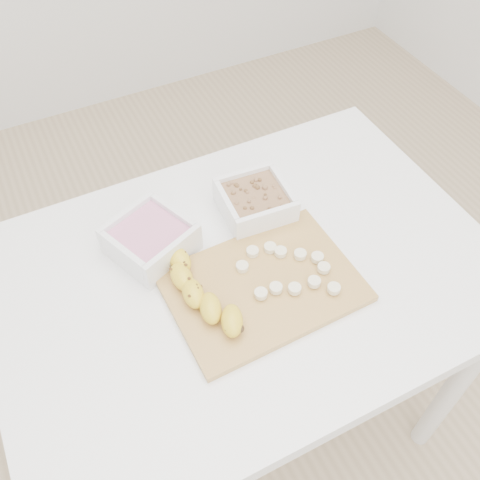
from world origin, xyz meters
name	(u,v)px	position (x,y,z in m)	size (l,w,h in m)	color
ground	(244,416)	(0.00, 0.00, 0.00)	(3.50, 3.50, 0.00)	#C6AD89
table	(246,297)	(0.00, 0.00, 0.65)	(1.00, 0.70, 0.75)	white
bowl_yogurt	(150,239)	(-0.15, 0.13, 0.79)	(0.19, 0.19, 0.07)	white
bowl_granola	(255,201)	(0.09, 0.13, 0.78)	(0.15, 0.15, 0.07)	white
cutting_board	(263,286)	(0.01, -0.05, 0.76)	(0.36, 0.26, 0.01)	tan
banana	(202,292)	(-0.11, -0.03, 0.78)	(0.06, 0.23, 0.04)	gold
banana_slices	(289,269)	(0.06, -0.05, 0.77)	(0.17, 0.17, 0.02)	beige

